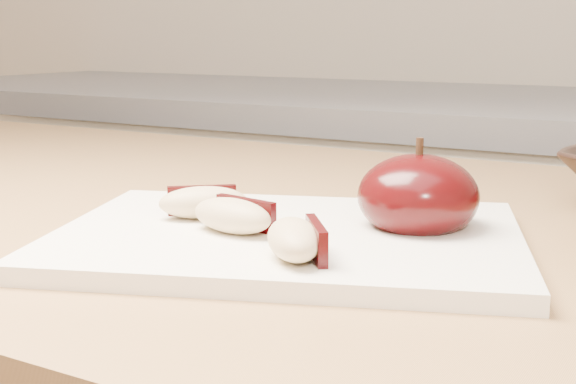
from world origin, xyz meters
The scene contains 5 objects.
cutting_board centered at (0.05, 0.40, 0.91)m, with size 0.30×0.22×0.01m, color white.
apple_half centered at (0.12, 0.45, 0.93)m, with size 0.09×0.09×0.07m.
apple_wedge_a centered at (-0.02, 0.40, 0.92)m, with size 0.07×0.06×0.02m.
apple_wedge_b centered at (0.02, 0.37, 0.92)m, with size 0.07×0.04×0.02m.
apple_wedge_c centered at (0.09, 0.34, 0.92)m, with size 0.06×0.07×0.02m.
Camera 1 is at (0.31, -0.04, 1.04)m, focal length 50.00 mm.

